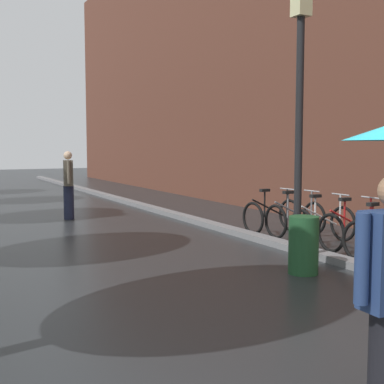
% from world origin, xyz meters
% --- Properties ---
extents(building_facade, '(8.00, 36.00, 10.10)m').
position_xyz_m(building_facade, '(10.00, 10.00, 5.05)').
color(building_facade, brown).
rests_on(building_facade, ground).
extents(kerb_strip, '(0.30, 36.00, 0.12)m').
position_xyz_m(kerb_strip, '(3.20, 10.00, 0.06)').
color(kerb_strip, slate).
rests_on(kerb_strip, ground).
extents(parked_bicycle_1, '(1.17, 0.84, 0.96)m').
position_xyz_m(parked_bicycle_1, '(4.04, 3.72, 0.38)').
color(parked_bicycle_1, black).
rests_on(parked_bicycle_1, ground).
extents(parked_bicycle_2, '(1.08, 0.70, 0.96)m').
position_xyz_m(parked_bicycle_2, '(4.20, 4.48, 0.38)').
color(parked_bicycle_2, black).
rests_on(parked_bicycle_2, ground).
extents(parked_bicycle_3, '(1.09, 0.71, 0.96)m').
position_xyz_m(parked_bicycle_3, '(4.13, 5.19, 0.38)').
color(parked_bicycle_3, black).
rests_on(parked_bicycle_3, ground).
extents(parked_bicycle_4, '(1.10, 0.74, 0.96)m').
position_xyz_m(parked_bicycle_4, '(4.15, 6.05, 0.38)').
color(parked_bicycle_4, black).
rests_on(parked_bicycle_4, ground).
extents(parked_bicycle_5, '(1.13, 0.77, 0.96)m').
position_xyz_m(parked_bicycle_5, '(4.01, 6.67, 0.38)').
color(parked_bicycle_5, black).
rests_on(parked_bicycle_5, ground).
extents(street_lamp_post, '(0.24, 0.24, 4.16)m').
position_xyz_m(street_lamp_post, '(2.60, 4.06, 2.44)').
color(street_lamp_post, black).
rests_on(street_lamp_post, ground).
extents(litter_bin, '(0.44, 0.44, 0.85)m').
position_xyz_m(litter_bin, '(2.28, 3.51, 0.42)').
color(litter_bin, '#1E4C28').
rests_on(litter_bin, ground).
extents(pedestrian_walking_midground, '(0.29, 0.58, 1.73)m').
position_xyz_m(pedestrian_walking_midground, '(0.62, 10.74, 0.89)').
color(pedestrian_walking_midground, '#1E233D').
rests_on(pedestrian_walking_midground, ground).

